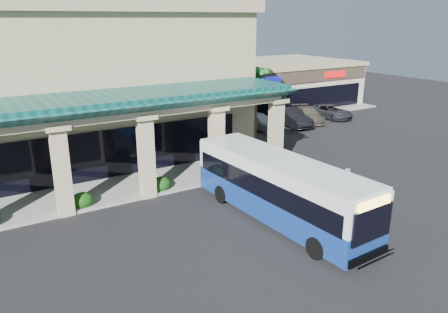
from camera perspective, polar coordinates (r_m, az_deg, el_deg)
ground at (r=22.25m, az=2.61°, el=-8.06°), size 110.00×110.00×0.00m
main_building at (r=32.92m, az=-25.91°, el=8.98°), size 30.80×14.80×11.35m
arcade at (r=24.51m, az=-22.49°, el=0.18°), size 30.00×6.20×5.70m
strip_mall at (r=50.55m, az=4.27°, el=9.42°), size 22.50×12.50×4.90m
palm_0 at (r=34.52m, az=4.11°, el=7.02°), size 2.40×2.40×6.60m
palm_1 at (r=37.58m, az=2.66°, el=7.29°), size 2.40×2.40×5.80m
broadleaf_tree at (r=40.86m, az=-3.67°, el=7.41°), size 2.60×2.60×4.81m
transit_bus at (r=21.65m, az=7.26°, el=-4.35°), size 3.16×11.47×3.17m
pedestrian at (r=25.12m, az=15.79°, el=-3.41°), size 0.73×0.79×1.81m
car_silver at (r=39.57m, az=4.30°, el=4.69°), size 3.40×5.10×1.61m
car_white at (r=41.15m, az=8.70°, el=5.09°), size 2.33×5.26×1.68m
car_red at (r=43.18m, az=10.88°, el=5.38°), size 3.53×5.23×1.41m
car_gray at (r=45.35m, az=13.67°, el=5.75°), size 2.47×5.00×1.36m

